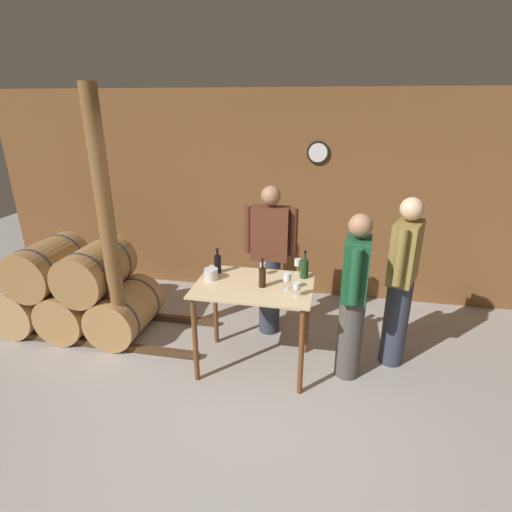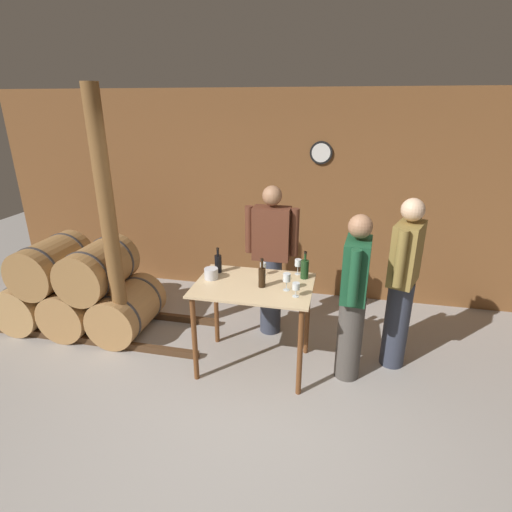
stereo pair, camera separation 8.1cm
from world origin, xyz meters
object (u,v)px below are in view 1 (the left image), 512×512
(wine_bottle_center, at_px, (304,268))
(person_host, at_px, (354,295))
(wine_glass_far_side, at_px, (297,286))
(ice_bucket, at_px, (211,274))
(wooden_post, at_px, (108,230))
(person_visitor_bearded, at_px, (401,281))
(wine_glass_near_right, at_px, (298,263))
(wine_glass_near_center, at_px, (287,278))
(wine_bottle_far_left, at_px, (218,263))
(wine_bottle_left, at_px, (262,276))
(person_visitor_with_scarf, at_px, (270,258))
(wine_glass_near_left, at_px, (263,266))

(wine_bottle_center, distance_m, person_host, 0.54)
(wine_glass_far_side, distance_m, ice_bucket, 0.88)
(wooden_post, xyz_separation_m, person_host, (2.41, -0.00, -0.48))
(person_host, height_order, person_visitor_bearded, person_visitor_bearded)
(wine_bottle_center, height_order, person_visitor_bearded, person_visitor_bearded)
(wine_glass_near_right, bearing_deg, wine_glass_near_center, -98.29)
(wine_glass_near_right, relative_size, wine_glass_far_side, 1.20)
(ice_bucket, xyz_separation_m, person_visitor_bearded, (1.82, 0.30, -0.05))
(wooden_post, xyz_separation_m, wine_bottle_center, (1.93, 0.21, -0.34))
(wine_bottle_far_left, distance_m, ice_bucket, 0.18)
(wine_bottle_left, xyz_separation_m, wine_bottle_center, (0.37, 0.28, -0.00))
(wine_bottle_far_left, xyz_separation_m, wine_glass_far_side, (0.84, -0.37, -0.00))
(wine_bottle_far_left, relative_size, wine_bottle_center, 0.95)
(wine_bottle_left, bearing_deg, person_visitor_bearded, 16.16)
(wine_glass_near_center, bearing_deg, wine_bottle_left, 174.51)
(wine_glass_far_side, relative_size, person_visitor_with_scarf, 0.08)
(wine_glass_near_center, bearing_deg, wooden_post, 176.84)
(wine_bottle_center, distance_m, person_visitor_bearded, 0.94)
(wine_glass_near_center, xyz_separation_m, person_visitor_with_scarf, (-0.28, 0.76, -0.12))
(person_visitor_bearded, bearing_deg, wine_glass_near_left, -175.36)
(wine_bottle_far_left, distance_m, wine_glass_near_center, 0.78)
(wine_bottle_center, relative_size, person_visitor_with_scarf, 0.16)
(wine_bottle_far_left, distance_m, person_visitor_bearded, 1.80)
(wooden_post, distance_m, person_visitor_bearded, 2.91)
(wine_bottle_far_left, bearing_deg, ice_bucket, -96.58)
(wine_bottle_center, xyz_separation_m, person_visitor_with_scarf, (-0.41, 0.45, -0.10))
(wooden_post, bearing_deg, wine_bottle_left, -2.81)
(wine_bottle_left, distance_m, wine_glass_far_side, 0.36)
(wooden_post, height_order, wine_glass_near_left, wooden_post)
(wine_glass_near_right, height_order, person_host, person_host)
(wine_bottle_far_left, height_order, wine_glass_near_right, wine_bottle_far_left)
(wine_bottle_far_left, height_order, wine_glass_near_center, wine_bottle_far_left)
(wine_bottle_center, bearing_deg, wine_bottle_left, -142.21)
(person_host, bearing_deg, wooden_post, 179.96)
(ice_bucket, bearing_deg, wine_bottle_center, 13.26)
(wine_bottle_left, relative_size, wine_glass_near_right, 1.78)
(wine_bottle_left, distance_m, person_visitor_with_scarf, 0.74)
(wine_bottle_far_left, xyz_separation_m, wine_bottle_center, (0.87, 0.04, 0.00))
(wooden_post, distance_m, wine_bottle_far_left, 1.13)
(wine_glass_near_right, bearing_deg, wine_glass_far_side, -85.08)
(wine_bottle_center, distance_m, wine_glass_near_right, 0.11)
(wine_bottle_center, bearing_deg, wooden_post, -173.89)
(wine_bottle_left, distance_m, person_visitor_bearded, 1.35)
(wine_glass_near_left, relative_size, wine_glass_near_center, 0.80)
(wine_glass_far_side, xyz_separation_m, person_visitor_bearded, (0.96, 0.51, -0.09))
(person_visitor_with_scarf, bearing_deg, wine_glass_near_center, -69.66)
(wine_glass_far_side, relative_size, person_host, 0.08)
(wine_glass_near_center, distance_m, person_visitor_bearded, 1.14)
(wine_bottle_center, bearing_deg, wine_glass_near_left, -177.55)
(wooden_post, bearing_deg, wine_glass_near_right, 8.83)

